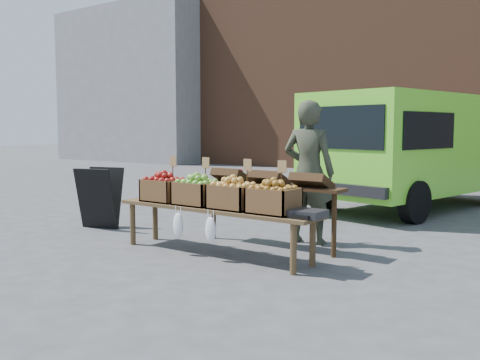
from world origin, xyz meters
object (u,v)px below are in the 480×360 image
Objects in this scene: chalkboard_sign at (100,198)px; crate_red_apples at (233,197)px; delivery_van at (412,152)px; vendor at (309,172)px; crate_russet_pears at (197,193)px; crate_green_apples at (274,201)px; crate_golden_apples at (164,190)px; weighing_scale at (308,214)px; display_bench at (215,231)px; back_table at (269,206)px.

chalkboard_sign is 2.76m from crate_red_apples.
vendor is at bearing -78.79° from delivery_van.
crate_green_apples is at bearing 0.00° from crate_russet_pears.
chalkboard_sign is 1.84× the size of crate_green_apples.
crate_green_apples is (3.29, -0.29, 0.25)m from chalkboard_sign.
crate_golden_apples is 1.00× the size of crate_red_apples.
delivery_van reaches higher than crate_green_apples.
chalkboard_sign is 2.71× the size of weighing_scale.
vendor reaches higher than display_bench.
delivery_van is at bearing 80.50° from crate_russet_pears.
crate_russet_pears is at bearing -128.21° from back_table.
crate_russet_pears is at bearing 0.00° from crate_golden_apples.
crate_green_apples is at bearing 92.24° from vendor.
delivery_van reaches higher than crate_golden_apples.
crate_russet_pears is (-0.57, -0.72, 0.19)m from back_table.
crate_golden_apples is 0.55m from crate_russet_pears.
delivery_van is at bearing 86.59° from crate_red_apples.
crate_red_apples is at bearing -21.71° from chalkboard_sign.
display_bench is (-0.29, -0.72, -0.24)m from back_table.
crate_green_apples is 0.44m from weighing_scale.
back_table is 4.20× the size of crate_green_apples.
back_table is 4.20× the size of crate_golden_apples.
weighing_scale is (1.25, 0.00, 0.33)m from display_bench.
delivery_van reaches higher than vendor.
weighing_scale is (3.71, -0.29, 0.15)m from chalkboard_sign.
crate_golden_apples is 1.47× the size of weighing_scale.
crate_golden_apples is at bearing 31.87° from vendor.
back_table reaches higher than crate_russet_pears.
chalkboard_sign is at bearing 175.59° from weighing_scale.
vendor is 3.71× the size of crate_golden_apples.
crate_red_apples is at bearing 180.00° from weighing_scale.
delivery_van is at bearing 74.61° from crate_golden_apples.
display_bench is at bearing 0.00° from crate_golden_apples.
vendor is 3.71× the size of crate_green_apples.
crate_red_apples is at bearing 0.00° from crate_golden_apples.
back_table is at bearing -82.29° from delivery_van.
crate_red_apples is at bearing 180.00° from crate_green_apples.
crate_red_apples is (-0.30, -5.10, -0.33)m from delivery_van.
crate_golden_apples is (-0.82, 0.00, 0.42)m from display_bench.
crate_russet_pears is (0.55, 0.00, 0.00)m from crate_golden_apples.
delivery_van is at bearing 83.53° from display_bench.
crate_russet_pears reaches higher than display_bench.
chalkboard_sign is at bearing 172.54° from crate_russet_pears.
back_table is at bearing 88.67° from crate_red_apples.
back_table is 0.92m from crate_green_apples.
crate_red_apples is 0.98m from weighing_scale.
vendor is at bearing 62.27° from back_table.
crate_green_apples is at bearing -75.78° from delivery_van.
chalkboard_sign is 1.84× the size of crate_russet_pears.
delivery_van is 5.30m from crate_golden_apples.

